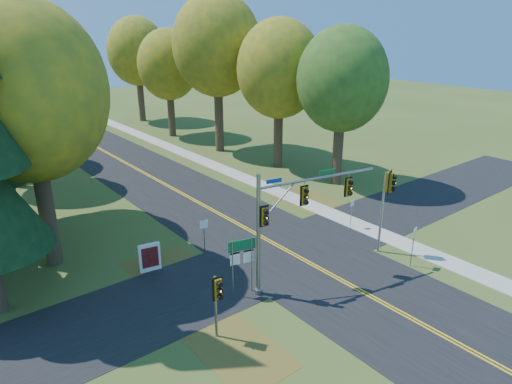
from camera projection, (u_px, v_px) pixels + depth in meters
ground at (313, 265)px, 25.54m from camera, size 160.00×160.00×0.00m
road_main at (313, 265)px, 25.54m from camera, size 8.00×160.00×0.02m
road_cross at (289, 252)px, 27.00m from camera, size 60.00×6.00×0.02m
centerline_left at (312, 265)px, 25.47m from camera, size 0.10×160.00×0.01m
centerline_right at (314, 264)px, 25.59m from camera, size 0.10×160.00×0.01m
sidewalk_east at (381, 235)px, 29.15m from camera, size 1.60×160.00×0.06m
leaf_patch_w_near at (175, 273)px, 24.67m from camera, size 4.00×6.00×0.00m
leaf_patch_e at (320, 205)px, 33.91m from camera, size 3.50×8.00×0.00m
leaf_patch_w_far at (237, 349)px, 18.96m from camera, size 3.00×5.00×0.00m
tree_w_a at (27, 93)px, 22.63m from camera, size 8.00×8.00×14.15m
tree_e_a at (342, 80)px, 35.77m from camera, size 7.20×7.20×12.73m
tree_e_b at (279, 69)px, 40.28m from camera, size 7.60×7.60×13.33m
tree_w_c at (3, 89)px, 35.16m from camera, size 6.80×6.80×11.91m
tree_e_c at (217, 46)px, 44.99m from camera, size 8.80×8.80×15.79m
tree_e_d at (168, 65)px, 52.20m from camera, size 7.00×7.00×12.32m
tree_e_e at (137, 52)px, 60.43m from camera, size 7.80×7.80×13.74m
traffic_mast at (290, 213)px, 22.14m from camera, size 6.86×1.51×6.31m
east_signal_pole at (388, 191)px, 25.66m from camera, size 0.55×0.67×5.05m
ped_signal_pole at (217, 293)px, 18.80m from camera, size 0.48×0.55×3.04m
route_sign_cluster at (242, 255)px, 22.14m from camera, size 1.38×0.40×3.03m
info_kiosk at (150, 258)px, 24.68m from camera, size 1.18×0.38×1.62m
reg_sign_e_north at (352, 208)px, 29.76m from camera, size 0.38×0.09×2.01m
reg_sign_e_south at (414, 239)px, 24.89m from camera, size 0.45×0.16×2.38m
reg_sign_w at (204, 231)px, 25.87m from camera, size 0.45×0.17×2.39m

